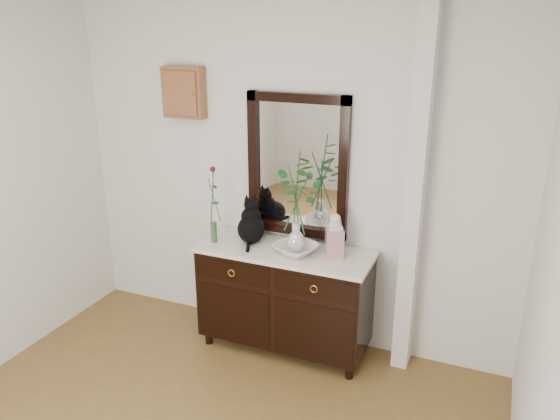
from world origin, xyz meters
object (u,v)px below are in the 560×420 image
at_px(sideboard, 285,294).
at_px(cat, 251,220).
at_px(ginger_jar, 335,235).
at_px(lotus_bowl, 296,249).

height_order(sideboard, cat, cat).
xyz_separation_m(cat, ginger_jar, (0.69, -0.02, -0.00)).
distance_m(cat, lotus_bowl, 0.44).
height_order(cat, ginger_jar, cat).
bearing_deg(sideboard, cat, 170.33).
distance_m(cat, ginger_jar, 0.69).
xyz_separation_m(lotus_bowl, ginger_jar, (0.27, 0.07, 0.13)).
relative_size(cat, ginger_jar, 1.01).
bearing_deg(cat, ginger_jar, -25.24).
distance_m(sideboard, ginger_jar, 0.66).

